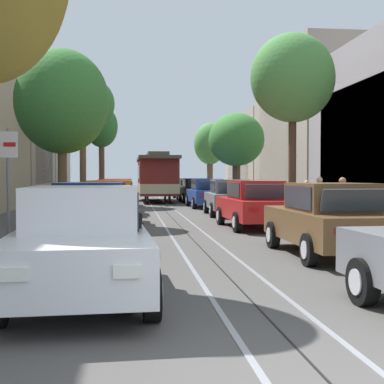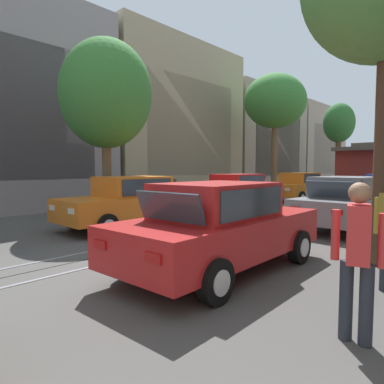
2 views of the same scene
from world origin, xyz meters
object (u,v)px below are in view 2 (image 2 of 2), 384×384
Objects in this scene: parked_car_orange_fifth_left at (299,186)px; pedestrian_on_left_pavement at (358,253)px; street_tree_kerb_left_mid at (275,102)px; cable_car_trolley at (376,171)px; street_tree_kerb_left_second at (106,95)px; street_tree_kerb_left_fourth at (339,124)px; parked_car_red_mid_right at (220,226)px; parked_car_red_fourth_left at (236,192)px; parked_car_grey_fourth_right at (347,203)px; parked_car_orange_mid_left at (130,202)px.

parked_car_orange_fifth_left is 2.61× the size of pedestrian_on_left_pavement.
street_tree_kerb_left_mid is 7.83m from cable_car_trolley.
street_tree_kerb_left_second is 0.89× the size of street_tree_kerb_left_fourth.
parked_car_red_mid_right is 2.82m from pedestrian_on_left_pavement.
parked_car_red_mid_right is 7.63m from street_tree_kerb_left_second.
parked_car_red_fourth_left is 6.10m from parked_car_orange_fifth_left.
parked_car_orange_fifth_left is 1.00× the size of parked_car_red_mid_right.
parked_car_red_mid_right and parked_car_grey_fourth_right have the same top height.
street_tree_kerb_left_mid is at bearing 106.47° from parked_car_red_fourth_left.
street_tree_kerb_left_second is (-1.65, -5.34, 3.54)m from parked_car_red_fourth_left.
street_tree_kerb_left_mid is at bearing -132.51° from cable_car_trolley.
street_tree_kerb_left_fourth is (-1.50, 21.63, 4.51)m from parked_car_orange_mid_left.
cable_car_trolley is at bearing -47.54° from street_tree_kerb_left_fourth.
street_tree_kerb_left_second is at bearing -90.48° from street_tree_kerb_left_fourth.
parked_car_red_mid_right is 19.13m from cable_car_trolley.
parked_car_red_fourth_left is 0.99× the size of parked_car_grey_fourth_right.
parked_car_red_mid_right is 0.58× the size of street_tree_kerb_left_mid.
cable_car_trolley is at bearing 76.52° from street_tree_kerb_left_second.
parked_car_grey_fourth_right is 2.61× the size of pedestrian_on_left_pavement.
pedestrian_on_left_pavement reaches higher than parked_car_red_mid_right.
parked_car_orange_fifth_left is 9.02m from parked_car_grey_fourth_right.
cable_car_trolley is 20.63m from pedestrian_on_left_pavement.
parked_car_orange_mid_left and parked_car_red_mid_right have the same top height.
cable_car_trolley is (4.47, 4.87, -4.19)m from street_tree_kerb_left_mid.
parked_car_orange_fifth_left is at bearing 90.41° from parked_car_red_fourth_left.
pedestrian_on_left_pavement is at bearing -19.58° from parked_car_orange_mid_left.
cable_car_trolley is at bearing 82.09° from parked_car_orange_mid_left.
parked_car_red_fourth_left is 0.99× the size of parked_car_orange_fifth_left.
parked_car_grey_fourth_right is at bearing 87.94° from parked_car_red_mid_right.
parked_car_red_fourth_left is 8.75m from street_tree_kerb_left_mid.
parked_car_grey_fourth_right is 7.33m from pedestrian_on_left_pavement.
street_tree_kerb_left_mid is (-6.87, 14.09, 5.06)m from parked_car_red_mid_right.
parked_car_red_fourth_left is 0.71× the size of street_tree_kerb_left_second.
pedestrian_on_left_pavement is at bearing -21.49° from parked_car_red_mid_right.
pedestrian_on_left_pavement is (7.46, -8.27, 0.16)m from parked_car_red_fourth_left.
parked_car_grey_fourth_right is 0.58× the size of street_tree_kerb_left_mid.
street_tree_kerb_left_second is 3.67× the size of pedestrian_on_left_pavement.
parked_car_orange_mid_left is 22.14m from street_tree_kerb_left_fourth.
street_tree_kerb_left_fourth is at bearing 110.61° from parked_car_grey_fourth_right.
street_tree_kerb_left_mid reaches higher than parked_car_red_mid_right.
cable_car_trolley is at bearing 104.08° from pedestrian_on_left_pavement.
parked_car_red_fourth_left is 16.69m from street_tree_kerb_left_fourth.
street_tree_kerb_left_fourth is (-6.31, 23.24, 4.51)m from parked_car_red_mid_right.
cable_car_trolley reaches higher than pedestrian_on_left_pavement.
parked_car_orange_fifth_left is at bearing -113.82° from cable_car_trolley.
pedestrian_on_left_pavement is at bearing -17.81° from street_tree_kerb_left_second.
parked_car_orange_fifth_left is at bearing -81.79° from street_tree_kerb_left_fourth.
parked_car_red_fourth_left is at bearing 72.82° from street_tree_kerb_left_second.
parked_car_orange_fifth_left is 0.48× the size of cable_car_trolley.
street_tree_kerb_left_second is (-1.61, -11.44, 3.54)m from parked_car_orange_fifth_left.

